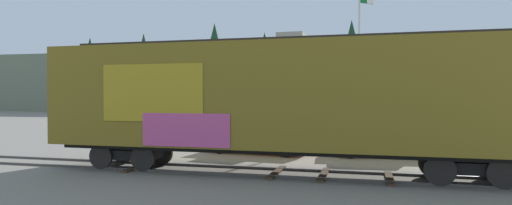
% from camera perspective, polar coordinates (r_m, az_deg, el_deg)
% --- Properties ---
extents(ground_plane, '(260.00, 260.00, 0.00)m').
position_cam_1_polar(ground_plane, '(14.81, 3.93, -9.55)').
color(ground_plane, slate).
extents(track, '(60.01, 4.32, 0.08)m').
position_cam_1_polar(track, '(14.61, 9.40, -9.55)').
color(track, '#4C4742').
rests_on(track, ground_plane).
extents(freight_car, '(16.74, 3.64, 4.69)m').
position_cam_1_polar(freight_car, '(14.58, 3.52, 0.68)').
color(freight_car, olive).
rests_on(freight_car, ground_plane).
extents(flagpole, '(1.00, 0.88, 9.44)m').
position_cam_1_polar(flagpole, '(27.91, 13.91, 6.94)').
color(flagpole, silver).
rests_on(flagpole, ground_plane).
extents(hillside, '(144.25, 36.46, 14.62)m').
position_cam_1_polar(hillside, '(81.31, 10.64, 2.53)').
color(hillside, slate).
rests_on(hillside, ground_plane).
extents(parked_car_red, '(4.94, 2.57, 1.51)m').
position_cam_1_polar(parked_car_red, '(19.94, 0.25, -4.61)').
color(parked_car_red, '#B21E1E').
rests_on(parked_car_red, ground_plane).
extents(parked_car_silver, '(4.77, 2.03, 1.65)m').
position_cam_1_polar(parked_car_silver, '(19.60, 16.96, -4.52)').
color(parked_car_silver, '#B7BABF').
rests_on(parked_car_silver, ground_plane).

